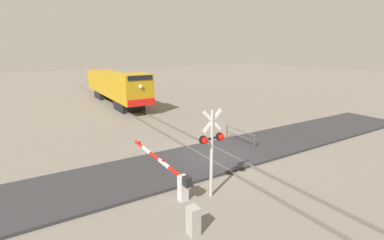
# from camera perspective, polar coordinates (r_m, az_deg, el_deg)

# --- Properties ---
(ground_plane) EXTENTS (160.00, 160.00, 0.00)m
(ground_plane) POSITION_cam_1_polar(r_m,az_deg,el_deg) (16.83, 4.95, -7.57)
(ground_plane) COLOR slate
(rail_track_left) EXTENTS (0.08, 80.00, 0.15)m
(rail_track_left) POSITION_cam_1_polar(r_m,az_deg,el_deg) (16.41, 2.93, -7.84)
(rail_track_left) COLOR #59544C
(rail_track_left) RESTS_ON ground_plane
(rail_track_right) EXTENTS (0.08, 80.00, 0.15)m
(rail_track_right) POSITION_cam_1_polar(r_m,az_deg,el_deg) (17.21, 6.89, -6.84)
(rail_track_right) COLOR #59544C
(rail_track_right) RESTS_ON ground_plane
(road_surface) EXTENTS (36.00, 4.49, 0.15)m
(road_surface) POSITION_cam_1_polar(r_m,az_deg,el_deg) (16.80, 4.96, -7.33)
(road_surface) COLOR #2D2D30
(road_surface) RESTS_ON ground_plane
(locomotive) EXTENTS (2.81, 16.35, 3.97)m
(locomotive) POSITION_cam_1_polar(r_m,az_deg,el_deg) (33.76, -15.38, 6.76)
(locomotive) COLOR black
(locomotive) RESTS_ON ground_plane
(crossing_signal) EXTENTS (1.18, 0.33, 3.89)m
(crossing_signal) POSITION_cam_1_polar(r_m,az_deg,el_deg) (11.67, 4.16, -5.04)
(crossing_signal) COLOR #ADADB2
(crossing_signal) RESTS_ON ground_plane
(crossing_gate) EXTENTS (0.36, 6.11, 1.23)m
(crossing_gate) POSITION_cam_1_polar(r_m,az_deg,el_deg) (12.66, -3.81, -11.45)
(crossing_gate) COLOR silver
(crossing_gate) RESTS_ON ground_plane
(utility_cabinet) EXTENTS (0.37, 0.44, 1.05)m
(utility_cabinet) POSITION_cam_1_polar(r_m,az_deg,el_deg) (10.18, 0.27, -20.04)
(utility_cabinet) COLOR #999993
(utility_cabinet) RESTS_ON ground_plane
(guard_railing) EXTENTS (0.08, 2.90, 0.95)m
(guard_railing) POSITION_cam_1_polar(r_m,az_deg,el_deg) (19.14, 9.87, -3.00)
(guard_railing) COLOR #4C4742
(guard_railing) RESTS_ON ground_plane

